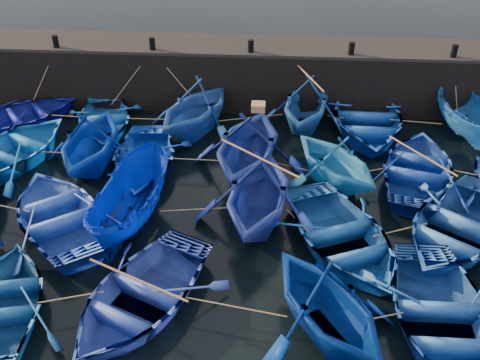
{
  "coord_description": "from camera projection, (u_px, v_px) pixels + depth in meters",
  "views": [
    {
      "loc": [
        0.97,
        -11.1,
        10.39
      ],
      "look_at": [
        0.0,
        3.2,
        0.7
      ],
      "focal_mm": 40.0,
      "sensor_mm": 36.0,
      "label": 1
    }
  ],
  "objects": [
    {
      "name": "ground",
      "position": [
        232.0,
        264.0,
        15.05
      ],
      "size": [
        120.0,
        120.0,
        0.0
      ],
      "primitive_type": "plane",
      "color": "black",
      "rests_on": "ground"
    },
    {
      "name": "quay_wall",
      "position": [
        251.0,
        75.0,
        23.03
      ],
      "size": [
        26.0,
        2.5,
        2.5
      ],
      "primitive_type": "cube",
      "color": "black",
      "rests_on": "ground"
    },
    {
      "name": "quay_top",
      "position": [
        252.0,
        46.0,
        22.3
      ],
      "size": [
        26.0,
        2.5,
        0.12
      ],
      "primitive_type": "cube",
      "color": "black",
      "rests_on": "quay_wall"
    },
    {
      "name": "bollard_0",
      "position": [
        56.0,
        41.0,
        21.83
      ],
      "size": [
        0.24,
        0.24,
        0.5
      ],
      "primitive_type": "cylinder",
      "color": "black",
      "rests_on": "quay_top"
    },
    {
      "name": "bollard_1",
      "position": [
        152.0,
        44.0,
        21.6
      ],
      "size": [
        0.24,
        0.24,
        0.5
      ],
      "primitive_type": "cylinder",
      "color": "black",
      "rests_on": "quay_top"
    },
    {
      "name": "bollard_2",
      "position": [
        251.0,
        46.0,
        21.38
      ],
      "size": [
        0.24,
        0.24,
        0.5
      ],
      "primitive_type": "cylinder",
      "color": "black",
      "rests_on": "quay_top"
    },
    {
      "name": "bollard_3",
      "position": [
        352.0,
        48.0,
        21.15
      ],
      "size": [
        0.24,
        0.24,
        0.5
      ],
      "primitive_type": "cylinder",
      "color": "black",
      "rests_on": "quay_top"
    },
    {
      "name": "bollard_4",
      "position": [
        454.0,
        51.0,
        20.93
      ],
      "size": [
        0.24,
        0.24,
        0.5
      ],
      "primitive_type": "cylinder",
      "color": "black",
      "rests_on": "quay_top"
    },
    {
      "name": "boat_0",
      "position": [
        22.0,
        115.0,
        21.56
      ],
      "size": [
        5.63,
        5.51,
        0.95
      ],
      "primitive_type": "imported",
      "rotation": [
        0.0,
        0.0,
        2.29
      ],
      "color": "navy",
      "rests_on": "ground"
    },
    {
      "name": "boat_1",
      "position": [
        104.0,
        120.0,
        21.3
      ],
      "size": [
        4.12,
        5.0,
        0.9
      ],
      "primitive_type": "imported",
      "rotation": [
        0.0,
        0.0,
        0.26
      ],
      "color": "blue",
      "rests_on": "ground"
    },
    {
      "name": "boat_2",
      "position": [
        195.0,
        107.0,
        20.73
      ],
      "size": [
        5.27,
        5.55,
        2.29
      ],
      "primitive_type": "imported",
      "rotation": [
        0.0,
        0.0,
        -0.45
      ],
      "color": "#1F4B95",
      "rests_on": "ground"
    },
    {
      "name": "boat_3",
      "position": [
        306.0,
        103.0,
        21.13
      ],
      "size": [
        4.33,
        4.79,
        2.2
      ],
      "primitive_type": "imported",
      "rotation": [
        0.0,
        0.0,
        -0.19
      ],
      "color": "#1D55A3",
      "rests_on": "ground"
    },
    {
      "name": "boat_4",
      "position": [
        367.0,
        118.0,
        21.14
      ],
      "size": [
        4.22,
        5.79,
        1.18
      ],
      "primitive_type": "imported",
      "rotation": [
        0.0,
        0.0,
        -0.03
      ],
      "color": "navy",
      "rests_on": "ground"
    },
    {
      "name": "boat_5",
      "position": [
        467.0,
        118.0,
        20.6
      ],
      "size": [
        2.14,
        4.49,
        1.67
      ],
      "primitive_type": "imported",
      "rotation": [
        0.0,
        0.0,
        0.12
      ],
      "color": "#1A5DAB",
      "rests_on": "ground"
    },
    {
      "name": "boat_6",
      "position": [
        10.0,
        151.0,
        19.14
      ],
      "size": [
        5.59,
        6.27,
        1.07
      ],
      "primitive_type": "imported",
      "rotation": [
        0.0,
        0.0,
        2.69
      ],
      "color": "blue",
      "rests_on": "ground"
    },
    {
      "name": "boat_7",
      "position": [
        91.0,
        139.0,
        18.62
      ],
      "size": [
        3.85,
        4.43,
        2.27
      ],
      "primitive_type": "imported",
      "rotation": [
        0.0,
        0.0,
        3.11
      ],
      "color": "#032F9C",
      "rests_on": "ground"
    },
    {
      "name": "boat_8",
      "position": [
        143.0,
        159.0,
        18.79
      ],
      "size": [
        3.75,
        4.93,
        0.96
      ],
      "primitive_type": "imported",
      "rotation": [
        0.0,
        0.0,
        0.1
      ],
      "color": "blue",
      "rests_on": "ground"
    },
    {
      "name": "boat_9",
      "position": [
        249.0,
        144.0,
        18.11
      ],
      "size": [
        4.97,
        5.51,
        2.54
      ],
      "primitive_type": "imported",
      "rotation": [
        0.0,
        0.0,
        2.96
      ],
      "color": "navy",
      "rests_on": "ground"
    },
    {
      "name": "boat_10",
      "position": [
        336.0,
        160.0,
        17.74
      ],
      "size": [
        4.94,
        5.06,
        2.03
      ],
      "primitive_type": "imported",
      "rotation": [
        0.0,
        0.0,
        3.76
      ],
      "color": "blue",
      "rests_on": "ground"
    },
    {
      "name": "boat_11",
      "position": [
        419.0,
        169.0,
        18.2
      ],
      "size": [
        4.76,
        5.74,
        1.03
      ],
      "primitive_type": "imported",
      "rotation": [
        0.0,
        0.0,
        2.87
      ],
      "color": "navy",
      "rests_on": "ground"
    },
    {
      "name": "boat_14",
      "position": [
        59.0,
        214.0,
        16.13
      ],
      "size": [
        5.75,
        6.08,
        1.03
      ],
      "primitive_type": "imported",
      "rotation": [
        0.0,
        0.0,
        3.76
      ],
      "color": "blue",
      "rests_on": "ground"
    },
    {
      "name": "boat_15",
      "position": [
        130.0,
        202.0,
        16.05
      ],
      "size": [
        2.33,
        4.66,
        1.72
      ],
      "primitive_type": "imported",
      "rotation": [
        0.0,
        0.0,
        2.99
      ],
      "color": "#001D95",
      "rests_on": "ground"
    },
    {
      "name": "boat_16",
      "position": [
        258.0,
        192.0,
        15.92
      ],
      "size": [
        4.43,
        4.95,
        2.35
      ],
      "primitive_type": "imported",
      "rotation": [
        0.0,
        0.0,
        -0.14
      ],
      "color": "navy",
      "rests_on": "ground"
    },
    {
      "name": "boat_17",
      "position": [
        342.0,
        236.0,
        15.26
      ],
      "size": [
        5.3,
        6.06,
        1.05
      ],
      "primitive_type": "imported",
      "rotation": [
        0.0,
        0.0,
        0.4
      ],
      "color": "#134D91",
      "rests_on": "ground"
    },
    {
      "name": "boat_18",
      "position": [
        458.0,
        225.0,
        15.63
      ],
      "size": [
        6.14,
        6.49,
        1.1
      ],
      "primitive_type": "imported",
      "rotation": [
        0.0,
        0.0,
        -0.62
      ],
      "color": "blue",
      "rests_on": "ground"
    },
    {
      "name": "boat_21",
      "position": [
        3.0,
        304.0,
        13.21
      ],
      "size": [
        3.98,
        4.91,
        0.9
      ],
      "primitive_type": "imported",
      "rotation": [
        0.0,
        0.0,
        3.36
      ],
      "color": "navy",
      "rests_on": "ground"
    },
    {
      "name": "boat_22",
      "position": [
        139.0,
        295.0,
        13.39
      ],
      "size": [
        5.15,
        5.83,
        1.0
      ],
      "primitive_type": "imported",
      "rotation": [
        0.0,
        0.0,
        -0.43
      ],
      "color": "#2E46AE",
      "rests_on": "ground"
    },
    {
      "name": "boat_23",
      "position": [
        327.0,
        304.0,
        12.41
      ],
      "size": [
        5.06,
        5.24,
        2.11
      ],
      "primitive_type": "imported",
      "rotation": [
        0.0,
        0.0,
        0.56
      ],
      "color": "navy",
      "rests_on": "ground"
    },
    {
      "name": "boat_24",
      "position": [
        441.0,
        316.0,
        12.82
      ],
      "size": [
        3.54,
        4.95,
        1.03
      ],
      "primitive_type": "imported",
      "rotation": [
        0.0,
        0.0,
        0.0
      ],
      "color": "#1B4E9E",
      "rests_on": "ground"
    },
    {
      "name": "wooden_crate",
      "position": [
        258.0,
        107.0,
        17.31
      ],
      "size": [
        0.45,
        0.45,
        0.24
      ],
      "primitive_type": "cube",
      "color": "#9B7144",
      "rests_on": "boat_9"
    },
    {
      "name": "mooring_ropes",
      "position": [
        238.0,
        150.0,
        18.54
      ],
      "size": [
        17.66,
        11.86,
        2.1
      ],
      "color": "tan",
      "rests_on": "ground"
    },
    {
      "name": "loose_oars",
      "position": [
        294.0,
        156.0,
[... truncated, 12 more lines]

